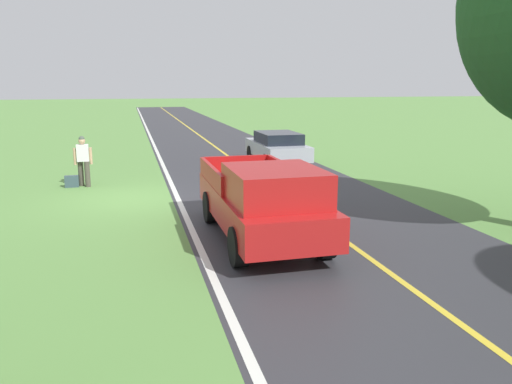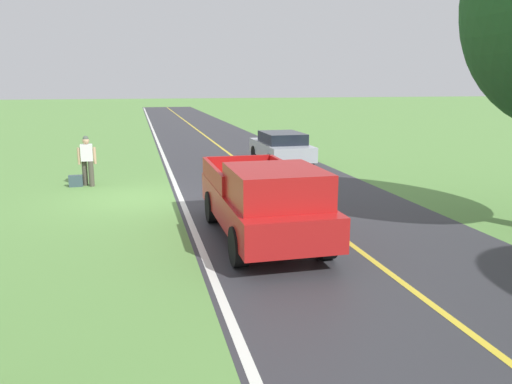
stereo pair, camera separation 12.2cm
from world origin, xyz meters
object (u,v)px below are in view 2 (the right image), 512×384
hitchhiker_walking (87,158)px  suitcase_carried (76,181)px  pickup_truck_passing (265,200)px  sedan_near_oncoming (281,147)px

hitchhiker_walking → suitcase_carried: hitchhiker_walking is taller
suitcase_carried → pickup_truck_passing: size_ratio=0.08×
suitcase_carried → sedan_near_oncoming: sedan_near_oncoming is taller
suitcase_carried → sedan_near_oncoming: bearing=108.4°
hitchhiker_walking → suitcase_carried: 0.89m
pickup_truck_passing → hitchhiker_walking: bearing=-59.4°
sedan_near_oncoming → pickup_truck_passing: bearing=71.9°
sedan_near_oncoming → suitcase_carried: bearing=20.6°
hitchhiker_walking → pickup_truck_passing: 8.73m
sedan_near_oncoming → hitchhiker_walking: bearing=21.0°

